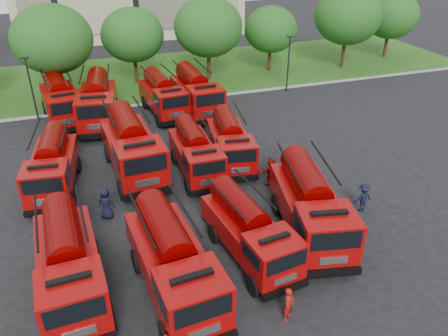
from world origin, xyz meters
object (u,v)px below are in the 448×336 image
object	(u,v)px
fire_truck_10	(163,95)
firefighter_5	(270,184)
fire_truck_8	(61,100)
firefighter_4	(108,218)
fire_truck_5	(132,146)
fire_truck_11	(196,92)
fire_truck_7	(230,141)
firefighter_0	(287,318)
firefighter_2	(291,219)
firefighter_3	(361,210)
fire_truck_6	(196,152)
fire_truck_1	(173,261)
fire_truck_4	(52,165)
fire_truck_3	(310,205)
fire_truck_2	(249,230)
fire_truck_0	(69,263)
fire_truck_9	(98,101)

from	to	relation	value
fire_truck_10	firefighter_5	distance (m)	13.79
fire_truck_8	firefighter_4	world-z (taller)	fire_truck_8
fire_truck_8	firefighter_5	xyz separation A→B (m)	(11.56, -14.45, -1.69)
fire_truck_5	fire_truck_11	world-z (taller)	fire_truck_5
fire_truck_7	firefighter_5	bearing A→B (deg)	-60.22
firefighter_0	firefighter_2	distance (m)	6.82
firefighter_0	firefighter_3	distance (m)	9.06
fire_truck_5	fire_truck_6	xyz separation A→B (m)	(3.67, -1.39, -0.36)
fire_truck_1	fire_truck_5	size ratio (longest dim) A/B	0.92
fire_truck_4	firefighter_3	distance (m)	17.75
fire_truck_7	firefighter_5	size ratio (longest dim) A/B	3.85
fire_truck_4	fire_truck_7	size ratio (longest dim) A/B	1.04
fire_truck_3	fire_truck_7	distance (m)	8.54
fire_truck_3	firefighter_4	size ratio (longest dim) A/B	4.27
fire_truck_10	firefighter_5	xyz separation A→B (m)	(3.70, -13.18, -1.60)
fire_truck_1	fire_truck_4	world-z (taller)	fire_truck_1
firefighter_5	fire_truck_3	bearing A→B (deg)	74.31
fire_truck_2	firefighter_4	xyz separation A→B (m)	(-6.00, 5.27, -1.46)
fire_truck_6	firefighter_4	size ratio (longest dim) A/B	3.54
fire_truck_7	fire_truck_4	bearing A→B (deg)	-172.35
fire_truck_7	fire_truck_8	distance (m)	14.99
fire_truck_6	firefighter_0	world-z (taller)	fire_truck_6
fire_truck_2	fire_truck_5	size ratio (longest dim) A/B	0.81
firefighter_3	fire_truck_5	bearing A→B (deg)	-37.84
fire_truck_4	fire_truck_3	bearing A→B (deg)	-28.86
fire_truck_2	firefighter_3	world-z (taller)	fire_truck_2
fire_truck_1	fire_truck_11	distance (m)	20.47
fire_truck_2	fire_truck_7	world-z (taller)	fire_truck_7
firefighter_3	firefighter_5	xyz separation A→B (m)	(-3.59, 4.18, 0.00)
fire_truck_1	fire_truck_4	distance (m)	11.48
fire_truck_10	firefighter_4	bearing A→B (deg)	-118.63
fire_truck_3	fire_truck_10	distance (m)	18.48
fire_truck_0	fire_truck_4	distance (m)	9.16
fire_truck_2	fire_truck_11	size ratio (longest dim) A/B	0.86
fire_truck_6	fire_truck_8	distance (m)	13.97
fire_truck_6	firefighter_2	xyz separation A→B (m)	(3.46, -6.46, -1.46)
firefighter_3	fire_truck_9	bearing A→B (deg)	-54.70
fire_truck_8	fire_truck_10	world-z (taller)	fire_truck_8
fire_truck_1	fire_truck_10	size ratio (longest dim) A/B	1.03
fire_truck_0	firefighter_3	distance (m)	15.32
fire_truck_2	firefighter_2	size ratio (longest dim) A/B	3.92
fire_truck_6	firefighter_2	size ratio (longest dim) A/B	3.83
fire_truck_4	firefighter_5	distance (m)	12.88
fire_truck_2	fire_truck_6	size ratio (longest dim) A/B	1.02
firefighter_0	firefighter_2	xyz separation A→B (m)	(3.20, 6.02, 0.00)
fire_truck_5	fire_truck_7	distance (m)	6.25
fire_truck_6	fire_truck_10	bearing A→B (deg)	90.47
firefighter_0	fire_truck_11	bearing A→B (deg)	47.51
fire_truck_11	firefighter_5	size ratio (longest dim) A/B	4.34
fire_truck_3	fire_truck_8	xyz separation A→B (m)	(-11.39, 19.41, -0.00)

